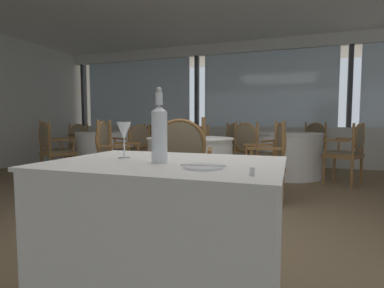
{
  "coord_description": "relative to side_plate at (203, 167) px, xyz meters",
  "views": [
    {
      "loc": [
        0.55,
        -2.24,
        0.97
      ],
      "look_at": [
        0.05,
        -0.8,
        0.85
      ],
      "focal_mm": 27.44,
      "sensor_mm": 36.0,
      "label": 1
    }
  ],
  "objects": [
    {
      "name": "dinner_fork",
      "position": [
        0.21,
        -0.04,
        -0.0
      ],
      "size": [
        0.04,
        0.18,
        0.0
      ],
      "primitive_type": "cube",
      "rotation": [
        0.0,
        0.0,
        1.68
      ],
      "color": "silver",
      "rests_on": "foreground_table"
    },
    {
      "name": "background_table_3",
      "position": [
        -3.07,
        3.63,
        -0.39
      ],
      "size": [
        1.12,
        1.12,
        0.77
      ],
      "color": "white",
      "rests_on": "ground_plane"
    },
    {
      "name": "dining_chair_1_1",
      "position": [
        0.11,
        2.43,
        -0.22
      ],
      "size": [
        0.56,
        0.61,
        0.97
      ],
      "rotation": [
        0.0,
        0.0,
        9.68
      ],
      "color": "olive",
      "rests_on": "ground_plane"
    },
    {
      "name": "dining_chair_2_1",
      "position": [
        -0.68,
        4.72,
        -0.23
      ],
      "size": [
        0.62,
        0.65,
        0.94
      ],
      "rotation": [
        0.0,
        0.0,
        5.79
      ],
      "color": "olive",
      "rests_on": "ground_plane"
    },
    {
      "name": "background_table_2",
      "position": [
        0.25,
        4.22,
        -0.39
      ],
      "size": [
        1.24,
        1.24,
        0.77
      ],
      "color": "white",
      "rests_on": "ground_plane"
    },
    {
      "name": "dining_chair_3_1",
      "position": [
        -3.97,
        4.04,
        -0.23
      ],
      "size": [
        0.61,
        0.64,
        0.92
      ],
      "rotation": [
        0.0,
        0.0,
        5.86
      ],
      "color": "olive",
      "rests_on": "ground_plane"
    },
    {
      "name": "water_bottle",
      "position": [
        -0.25,
        0.09,
        0.14
      ],
      "size": [
        0.08,
        0.08,
        0.36
      ],
      "color": "white",
      "rests_on": "foreground_table"
    },
    {
      "name": "butter_knife",
      "position": [
        0.0,
        0.0,
        0.01
      ],
      "size": [
        0.19,
        0.04,
        0.0
      ],
      "primitive_type": "cube",
      "rotation": [
        0.0,
        0.0,
        0.11
      ],
      "color": "silver",
      "rests_on": "foreground_table"
    },
    {
      "name": "dining_chair_1_3",
      "position": [
        -1.75,
        1.94,
        -0.2
      ],
      "size": [
        0.56,
        0.61,
        0.99
      ],
      "rotation": [
        0.0,
        0.0,
        12.82
      ],
      "color": "olive",
      "rests_on": "ground_plane"
    },
    {
      "name": "ground_plane",
      "position": [
        -0.19,
        1.06,
        -0.77
      ],
      "size": [
        15.43,
        15.43,
        0.0
      ],
      "primitive_type": "plane",
      "color": "#756047"
    },
    {
      "name": "dining_chair_2_2",
      "position": [
        -0.25,
        3.3,
        -0.21
      ],
      "size": [
        0.65,
        0.62,
        0.96
      ],
      "rotation": [
        0.0,
        0.0,
        7.36
      ],
      "color": "olive",
      "rests_on": "ground_plane"
    },
    {
      "name": "dining_chair_3_2",
      "position": [
        -3.48,
        2.72,
        -0.22
      ],
      "size": [
        0.64,
        0.61,
        0.97
      ],
      "rotation": [
        0.0,
        0.0,
        7.43
      ],
      "color": "olive",
      "rests_on": "ground_plane"
    },
    {
      "name": "dining_chair_2_3",
      "position": [
        1.17,
        3.73,
        -0.21
      ],
      "size": [
        0.62,
        0.65,
        0.95
      ],
      "rotation": [
        0.0,
        0.0,
        8.93
      ],
      "color": "olive",
      "rests_on": "ground_plane"
    },
    {
      "name": "side_plate",
      "position": [
        0.0,
        0.0,
        0.0
      ],
      "size": [
        0.17,
        0.17,
        0.01
      ],
      "primitive_type": "cylinder",
      "color": "white",
      "rests_on": "foreground_table"
    },
    {
      "name": "window_wall_far",
      "position": [
        -0.19,
        5.52,
        0.33
      ],
      "size": [
        10.35,
        0.14,
        2.75
      ],
      "color": "beige",
      "rests_on": "ground_plane"
    },
    {
      "name": "dining_chair_1_0",
      "position": [
        -0.58,
        1.25,
        -0.19
      ],
      "size": [
        0.61,
        0.56,
        1.0
      ],
      "rotation": [
        0.0,
        0.0,
        8.11
      ],
      "color": "olive",
      "rests_on": "ground_plane"
    },
    {
      "name": "foreground_table",
      "position": [
        -0.24,
        0.15,
        -0.39
      ],
      "size": [
        1.13,
        0.8,
        0.77
      ],
      "color": "white",
      "rests_on": "ground_plane"
    },
    {
      "name": "dining_chair_3_3",
      "position": [
        -2.18,
        3.22,
        -0.23
      ],
      "size": [
        0.61,
        0.64,
        0.92
      ],
      "rotation": [
        0.0,
        0.0,
        9.0
      ],
      "color": "olive",
      "rests_on": "ground_plane"
    },
    {
      "name": "background_table_1",
      "position": [
        -0.82,
        2.18,
        -0.39
      ],
      "size": [
        1.06,
        1.06,
        0.77
      ],
      "color": "white",
      "rests_on": "ground_plane"
    },
    {
      "name": "dining_chair_1_2",
      "position": [
        -1.07,
        3.11,
        -0.24
      ],
      "size": [
        0.61,
        0.56,
        0.92
      ],
      "rotation": [
        0.0,
        0.0,
        11.25
      ],
      "color": "olive",
      "rests_on": "ground_plane"
    },
    {
      "name": "dining_chair_2_0",
      "position": [
        0.74,
        5.15,
        -0.21
      ],
      "size": [
        0.65,
        0.62,
        0.95
      ],
      "rotation": [
        0.0,
        0.0,
        4.22
      ],
      "color": "olive",
      "rests_on": "ground_plane"
    },
    {
      "name": "wine_glass",
      "position": [
        -0.5,
        0.18,
        0.14
      ],
      "size": [
        0.08,
        0.08,
        0.2
      ],
      "color": "white",
      "rests_on": "foreground_table"
    },
    {
      "name": "dining_chair_3_0",
      "position": [
        -2.66,
        4.52,
        -0.24
      ],
      "size": [
        0.64,
        0.61,
        0.91
      ],
      "rotation": [
        0.0,
        0.0,
        4.28
      ],
      "color": "olive",
      "rests_on": "ground_plane"
    }
  ]
}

